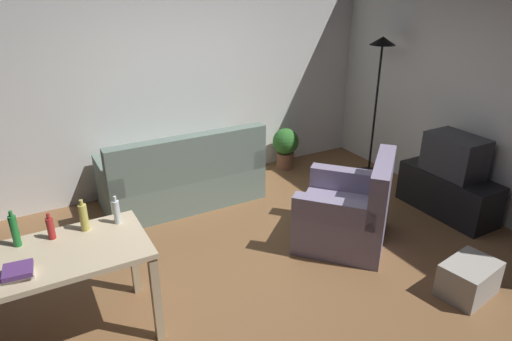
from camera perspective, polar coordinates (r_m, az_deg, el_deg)
The scene contains 16 objects.
ground_plane at distance 4.32m, azimuth 2.10°, elevation -11.90°, with size 5.20×4.40×0.02m, color brown.
wall_rear at distance 5.63m, azimuth -9.50°, elevation 11.53°, with size 5.20×0.10×2.70m, color white.
wall_right at distance 5.48m, azimuth 26.68°, elevation 9.03°, with size 0.10×4.40×2.70m, color silver.
couch at distance 5.32m, azimuth -9.22°, elevation -1.04°, with size 1.81×0.84×0.92m.
tv_stand at distance 5.51m, azimuth 23.17°, elevation -2.65°, with size 0.44×1.10×0.48m.
tv at distance 5.34m, azimuth 23.97°, elevation 1.80°, with size 0.41×0.60×0.44m.
torchiere_lamp at distance 5.95m, azimuth 15.43°, elevation 12.28°, with size 0.32×0.32×1.81m.
desk at distance 3.46m, azimuth -23.57°, elevation -10.99°, with size 1.20×0.70×0.76m.
potted_plant at distance 6.23m, azimuth 3.78°, elevation 3.20°, with size 0.36×0.36×0.57m.
armchair at distance 4.59m, azimuth 11.71°, elevation -5.23°, with size 1.23×1.23×0.92m.
storage_box at distance 4.28m, azimuth 25.39°, elevation -12.31°, with size 0.48×0.34×0.30m, color #A8A399.
bottle_green at distance 3.54m, azimuth -28.30°, elevation -6.73°, with size 0.05×0.05×0.27m.
bottle_red at distance 3.53m, azimuth -24.62°, elevation -6.64°, with size 0.05×0.05×0.20m.
bottle_squat at distance 3.54m, azimuth -21.03°, elevation -5.52°, with size 0.06×0.06×0.25m.
bottle_clear at distance 3.56m, azimuth -17.28°, elevation -5.00°, with size 0.05×0.05×0.23m.
book_stack at distance 3.24m, azimuth -28.06°, elevation -11.38°, with size 0.21×0.19×0.06m.
Camera 1 is at (-1.84, -3.00, 2.50)m, focal length 31.51 mm.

